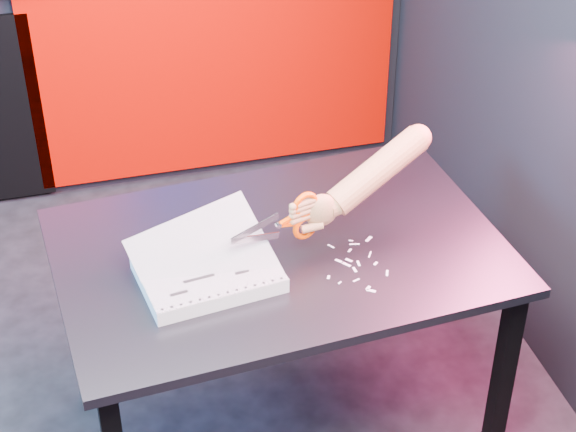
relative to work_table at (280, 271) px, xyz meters
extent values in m
cube|color=black|center=(-0.52, 0.14, -0.67)|extent=(3.00, 3.00, 0.01)
cube|color=#BD0800|center=(0.13, 1.61, 0.18)|extent=(1.60, 0.02, 1.60)
cube|color=black|center=(-0.60, 0.32, -0.31)|extent=(0.05, 0.05, 0.72)
cube|color=black|center=(0.60, -0.32, -0.31)|extent=(0.05, 0.05, 0.72)
cube|color=black|center=(0.54, 0.40, -0.31)|extent=(0.05, 0.05, 0.72)
cube|color=black|center=(0.00, 0.00, 0.07)|extent=(1.32, 0.94, 0.03)
cube|color=silver|center=(-0.22, -0.09, 0.11)|extent=(0.40, 0.32, 0.04)
cube|color=white|center=(-0.22, -0.09, 0.13)|extent=(0.40, 0.32, 0.00)
cube|color=white|center=(-0.22, -0.09, 0.13)|extent=(0.40, 0.30, 0.11)
cube|color=white|center=(-0.23, -0.08, 0.16)|extent=(0.41, 0.29, 0.19)
cylinder|color=black|center=(-0.37, -0.24, 0.13)|extent=(0.01, 0.01, 0.00)
cylinder|color=black|center=(-0.35, -0.23, 0.13)|extent=(0.01, 0.01, 0.00)
cylinder|color=black|center=(-0.32, -0.23, 0.13)|extent=(0.01, 0.01, 0.00)
cylinder|color=black|center=(-0.30, -0.23, 0.13)|extent=(0.01, 0.01, 0.00)
cylinder|color=black|center=(-0.27, -0.22, 0.13)|extent=(0.01, 0.01, 0.00)
cylinder|color=black|center=(-0.25, -0.22, 0.13)|extent=(0.01, 0.01, 0.00)
cylinder|color=black|center=(-0.22, -0.22, 0.13)|extent=(0.01, 0.01, 0.00)
cylinder|color=black|center=(-0.19, -0.21, 0.13)|extent=(0.01, 0.01, 0.00)
cylinder|color=black|center=(-0.17, -0.21, 0.13)|extent=(0.01, 0.01, 0.00)
cylinder|color=black|center=(-0.14, -0.21, 0.13)|extent=(0.01, 0.01, 0.00)
cylinder|color=black|center=(-0.12, -0.20, 0.13)|extent=(0.01, 0.01, 0.00)
cylinder|color=black|center=(-0.09, -0.20, 0.13)|extent=(0.01, 0.01, 0.00)
cylinder|color=black|center=(-0.07, -0.20, 0.13)|extent=(0.01, 0.01, 0.00)
cylinder|color=black|center=(-0.04, -0.19, 0.13)|extent=(0.01, 0.01, 0.00)
cylinder|color=black|center=(-0.40, 0.01, 0.13)|extent=(0.01, 0.01, 0.00)
cylinder|color=black|center=(-0.38, 0.01, 0.13)|extent=(0.01, 0.01, 0.00)
cylinder|color=black|center=(-0.35, 0.01, 0.13)|extent=(0.01, 0.01, 0.00)
cylinder|color=black|center=(-0.33, 0.02, 0.13)|extent=(0.01, 0.01, 0.00)
cylinder|color=black|center=(-0.30, 0.02, 0.13)|extent=(0.01, 0.01, 0.00)
cylinder|color=black|center=(-0.28, 0.02, 0.13)|extent=(0.01, 0.01, 0.00)
cylinder|color=black|center=(-0.25, 0.03, 0.13)|extent=(0.01, 0.01, 0.00)
cylinder|color=black|center=(-0.23, 0.03, 0.13)|extent=(0.01, 0.01, 0.00)
cylinder|color=black|center=(-0.20, 0.03, 0.13)|extent=(0.01, 0.01, 0.00)
cylinder|color=black|center=(-0.18, 0.04, 0.13)|extent=(0.01, 0.01, 0.00)
cylinder|color=black|center=(-0.15, 0.04, 0.13)|extent=(0.01, 0.01, 0.00)
cylinder|color=black|center=(-0.13, 0.04, 0.13)|extent=(0.01, 0.01, 0.00)
cylinder|color=black|center=(-0.10, 0.05, 0.13)|extent=(0.01, 0.01, 0.00)
cylinder|color=black|center=(-0.08, 0.05, 0.13)|extent=(0.01, 0.01, 0.00)
cube|color=black|center=(-0.32, -0.06, 0.13)|extent=(0.07, 0.02, 0.00)
cube|color=black|center=(-0.21, -0.06, 0.13)|extent=(0.05, 0.02, 0.00)
cube|color=black|center=(-0.26, -0.14, 0.13)|extent=(0.09, 0.02, 0.00)
cube|color=black|center=(-0.14, -0.14, 0.13)|extent=(0.04, 0.02, 0.00)
cube|color=black|center=(-0.32, -0.18, 0.13)|extent=(0.05, 0.02, 0.00)
cube|color=black|center=(-0.19, -0.01, 0.13)|extent=(0.06, 0.02, 0.00)
cube|color=#B2B2B2|center=(-0.09, -0.10, 0.23)|extent=(0.15, 0.05, 0.05)
cube|color=#B2B2B2|center=(-0.09, -0.10, 0.20)|extent=(0.15, 0.05, 0.05)
cylinder|color=#B2B2B2|center=(-0.02, -0.07, 0.22)|extent=(0.02, 0.02, 0.02)
cube|color=#F14400|center=(0.00, -0.07, 0.21)|extent=(0.06, 0.03, 0.02)
cube|color=#F14400|center=(0.00, -0.07, 0.23)|extent=(0.06, 0.03, 0.02)
torus|color=#F14400|center=(0.06, -0.05, 0.26)|extent=(0.08, 0.04, 0.08)
torus|color=#F14400|center=(0.06, -0.05, 0.18)|extent=(0.08, 0.04, 0.08)
ellipsoid|color=#BA804F|center=(0.11, -0.04, 0.22)|extent=(0.10, 0.06, 0.10)
cylinder|color=#BA804F|center=(0.06, -0.05, 0.21)|extent=(0.08, 0.04, 0.02)
cylinder|color=#BA804F|center=(0.06, -0.05, 0.23)|extent=(0.07, 0.04, 0.02)
cylinder|color=#BA804F|center=(0.06, -0.05, 0.25)|extent=(0.07, 0.04, 0.02)
cylinder|color=#BA804F|center=(0.06, -0.05, 0.26)|extent=(0.06, 0.03, 0.02)
cylinder|color=#BA804F|center=(0.08, -0.06, 0.18)|extent=(0.06, 0.03, 0.03)
cylinder|color=#BA804F|center=(0.16, -0.02, 0.22)|extent=(0.07, 0.08, 0.07)
cylinder|color=#BA804F|center=(0.29, 0.02, 0.29)|extent=(0.32, 0.17, 0.21)
sphere|color=#BA804F|center=(0.42, 0.05, 0.35)|extent=(0.08, 0.08, 0.08)
cube|color=silver|center=(0.16, -0.13, 0.08)|extent=(0.02, 0.03, 0.00)
cube|color=silver|center=(0.19, -0.24, 0.08)|extent=(0.02, 0.02, 0.00)
cube|color=silver|center=(0.12, -0.20, 0.08)|extent=(0.01, 0.01, 0.00)
cube|color=silver|center=(0.10, -0.17, 0.08)|extent=(0.01, 0.02, 0.00)
cube|color=silver|center=(0.17, -0.20, 0.08)|extent=(0.02, 0.01, 0.00)
cube|color=silver|center=(0.21, -0.02, 0.08)|extent=(0.01, 0.01, 0.00)
cube|color=silver|center=(0.26, -0.03, 0.08)|extent=(0.03, 0.02, 0.00)
cube|color=silver|center=(0.24, -0.10, 0.08)|extent=(0.02, 0.03, 0.00)
cube|color=silver|center=(0.21, -0.04, 0.08)|extent=(0.03, 0.01, 0.00)
cube|color=silver|center=(0.20, -0.13, 0.08)|extent=(0.01, 0.02, 0.00)
cube|color=silver|center=(0.19, -0.25, 0.08)|extent=(0.03, 0.02, 0.00)
cube|color=silver|center=(0.14, -0.03, 0.08)|extent=(0.02, 0.02, 0.00)
cube|color=silver|center=(0.24, -0.14, 0.08)|extent=(0.02, 0.02, 0.00)
cube|color=silver|center=(0.14, -0.10, 0.08)|extent=(0.02, 0.02, 0.00)
cube|color=silver|center=(0.17, -0.11, 0.08)|extent=(0.02, 0.02, 0.00)
cube|color=silver|center=(0.19, -0.07, 0.08)|extent=(0.02, 0.02, 0.00)
cube|color=silver|center=(0.26, -0.19, 0.08)|extent=(0.02, 0.03, 0.00)
cube|color=silver|center=(0.18, -0.15, 0.08)|extent=(0.01, 0.02, 0.00)
camera|label=1|loc=(-0.54, -2.13, 1.73)|focal=60.00mm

